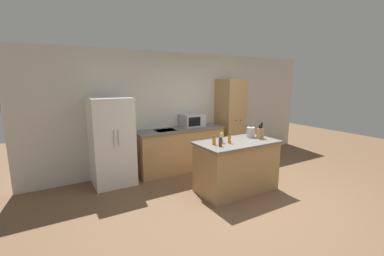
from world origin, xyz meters
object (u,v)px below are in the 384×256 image
microwave (192,120)px  knife_block (260,133)px  spice_bottle_tall_dark (229,138)px  refrigerator (112,141)px  kettle (251,132)px  pantry_cabinet (230,120)px  spice_bottle_amber_oil (220,142)px  spice_bottle_short_red (222,138)px  spice_bottle_green_herb (214,141)px

microwave → knife_block: (0.50, -1.64, -0.05)m
knife_block → spice_bottle_tall_dark: 0.71m
refrigerator → kettle: 2.66m
pantry_cabinet → microwave: size_ratio=4.00×
spice_bottle_amber_oil → kettle: (0.92, 0.26, 0.03)m
spice_bottle_short_red → knife_block: bearing=-6.9°
spice_bottle_tall_dark → spice_bottle_short_red: (-0.11, 0.08, -0.00)m
spice_bottle_green_herb → kettle: (0.94, 0.11, 0.02)m
spice_bottle_tall_dark → kettle: size_ratio=0.85×
spice_bottle_tall_dark → kettle: kettle is taller
pantry_cabinet → spice_bottle_green_herb: (-1.56, -1.50, -0.02)m
spice_bottle_amber_oil → spice_bottle_green_herb: (-0.02, 0.15, 0.00)m
refrigerator → spice_bottle_green_herb: size_ratio=11.26×
pantry_cabinet → spice_bottle_amber_oil: bearing=-133.0°
pantry_cabinet → refrigerator: bearing=-179.0°
refrigerator → kettle: refrigerator is taller
refrigerator → pantry_cabinet: pantry_cabinet is taller
pantry_cabinet → spice_bottle_amber_oil: 2.25m
spice_bottle_tall_dark → spice_bottle_amber_oil: size_ratio=1.22×
spice_bottle_amber_oil → refrigerator: bearing=130.9°
spice_bottle_short_red → kettle: size_ratio=0.84×
spice_bottle_short_red → spice_bottle_amber_oil: spice_bottle_short_red is taller
pantry_cabinet → kettle: pantry_cabinet is taller
microwave → spice_bottle_green_herb: (-0.51, -1.58, -0.09)m
refrigerator → kettle: (2.30, -1.33, 0.18)m
refrigerator → spice_bottle_tall_dark: bearing=-42.1°
spice_bottle_tall_dark → spice_bottle_green_herb: bearing=170.8°
kettle → microwave: bearing=106.3°
knife_block → spice_bottle_tall_dark: bearing=178.6°
knife_block → spice_bottle_green_herb: (-1.01, 0.06, -0.04)m
refrigerator → spice_bottle_short_red: (1.55, -1.41, 0.16)m
knife_block → spice_bottle_green_herb: knife_block is taller
kettle → spice_bottle_short_red: bearing=-174.0°
spice_bottle_short_red → microwave: bearing=78.0°
spice_bottle_amber_oil → spice_bottle_green_herb: spice_bottle_green_herb is taller
pantry_cabinet → spice_bottle_green_herb: bearing=-136.1°
knife_block → spice_bottle_tall_dark: knife_block is taller
microwave → spice_bottle_tall_dark: microwave is taller
spice_bottle_green_herb → spice_bottle_short_red: bearing=10.6°
spice_bottle_amber_oil → spice_bottle_green_herb: size_ratio=0.99×
spice_bottle_amber_oil → spice_bottle_tall_dark: bearing=20.7°
refrigerator → knife_block: bearing=-32.5°
microwave → knife_block: 1.72m
spice_bottle_tall_dark → spice_bottle_short_red: bearing=142.8°
refrigerator → spice_bottle_amber_oil: 2.12m
refrigerator → spice_bottle_amber_oil: size_ratio=11.36×
microwave → kettle: (0.43, -1.46, -0.07)m
refrigerator → microwave: (1.87, 0.13, 0.24)m
refrigerator → spice_bottle_short_red: bearing=-42.4°
refrigerator → spice_bottle_tall_dark: 2.23m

